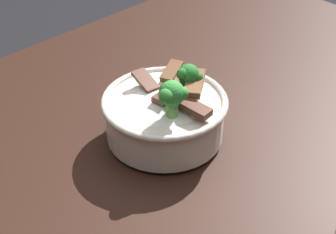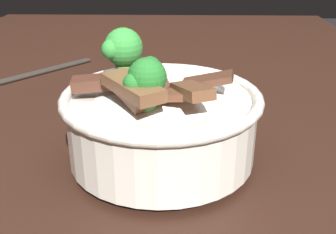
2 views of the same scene
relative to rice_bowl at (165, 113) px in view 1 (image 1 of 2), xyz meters
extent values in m
cube|color=black|center=(0.09, 0.03, -0.07)|extent=(1.59, 0.96, 0.04)
cube|color=black|center=(-0.62, -0.37, -0.47)|extent=(0.08, 0.08, 0.76)
cylinder|color=silver|center=(0.00, 0.00, -0.05)|extent=(0.09, 0.09, 0.01)
cylinder|color=silver|center=(0.00, 0.00, -0.01)|extent=(0.20, 0.20, 0.07)
torus|color=silver|center=(0.00, 0.00, 0.02)|extent=(0.21, 0.21, 0.01)
ellipsoid|color=white|center=(0.00, 0.00, 0.00)|extent=(0.18, 0.18, 0.07)
cube|color=#4C2B1E|center=(0.00, 0.05, 0.04)|extent=(0.03, 0.08, 0.02)
cube|color=brown|center=(-0.03, 0.03, 0.04)|extent=(0.05, 0.04, 0.02)
cube|color=brown|center=(-0.05, -0.03, 0.05)|extent=(0.06, 0.04, 0.02)
cube|color=brown|center=(-0.04, 0.02, 0.05)|extent=(0.08, 0.07, 0.01)
cube|color=brown|center=(-0.04, -0.02, 0.04)|extent=(0.04, 0.05, 0.01)
cube|color=#563323|center=(0.00, -0.05, 0.04)|extent=(0.03, 0.06, 0.02)
cube|color=#563323|center=(0.00, 0.00, 0.04)|extent=(0.06, 0.04, 0.01)
cylinder|color=#5B9947|center=(-0.04, 0.01, 0.04)|extent=(0.02, 0.02, 0.02)
sphere|color=#237028|center=(-0.04, 0.01, 0.06)|extent=(0.04, 0.04, 0.04)
sphere|color=#237028|center=(-0.03, 0.01, 0.07)|extent=(0.02, 0.02, 0.02)
sphere|color=#237028|center=(-0.05, 0.02, 0.06)|extent=(0.02, 0.02, 0.02)
cylinder|color=#5B9947|center=(0.02, 0.04, 0.04)|extent=(0.02, 0.02, 0.03)
sphere|color=green|center=(0.02, 0.04, 0.07)|extent=(0.04, 0.04, 0.04)
sphere|color=green|center=(0.04, 0.04, 0.07)|extent=(0.03, 0.03, 0.03)
sphere|color=green|center=(0.01, 0.05, 0.07)|extent=(0.02, 0.02, 0.02)
camera|label=1|loc=(0.49, 0.50, 0.51)|focal=55.20mm
camera|label=2|loc=(-0.39, -0.02, 0.18)|focal=43.68mm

